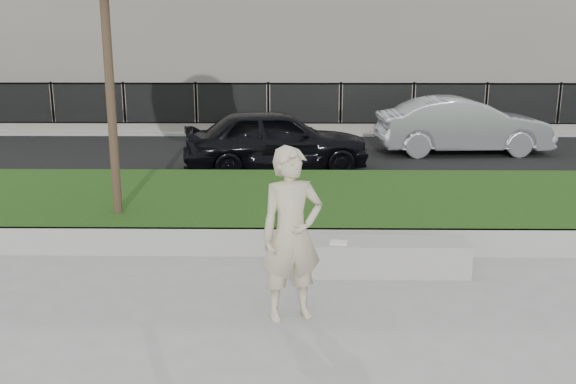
{
  "coord_description": "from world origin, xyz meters",
  "views": [
    {
      "loc": [
        0.26,
        -7.53,
        3.07
      ],
      "look_at": [
        0.14,
        1.2,
        0.89
      ],
      "focal_mm": 40.0,
      "sensor_mm": 36.0,
      "label": 1
    }
  ],
  "objects_px": {
    "car_dark": "(276,140)",
    "car_silver": "(463,126)",
    "book": "(339,243)",
    "stone_bench": "(386,257)",
    "man": "(292,234)"
  },
  "relations": [
    {
      "from": "man",
      "to": "car_silver",
      "type": "distance_m",
      "value": 10.7
    },
    {
      "from": "book",
      "to": "car_dark",
      "type": "bearing_deg",
      "value": 108.05
    },
    {
      "from": "man",
      "to": "stone_bench",
      "type": "bearing_deg",
      "value": 27.95
    },
    {
      "from": "stone_bench",
      "to": "car_silver",
      "type": "height_order",
      "value": "car_silver"
    },
    {
      "from": "book",
      "to": "car_dark",
      "type": "relative_size",
      "value": 0.05
    },
    {
      "from": "stone_bench",
      "to": "book",
      "type": "height_order",
      "value": "book"
    },
    {
      "from": "stone_bench",
      "to": "book",
      "type": "xyz_separation_m",
      "value": [
        -0.63,
        -0.1,
        0.23
      ]
    },
    {
      "from": "book",
      "to": "stone_bench",
      "type": "bearing_deg",
      "value": 18.3
    },
    {
      "from": "stone_bench",
      "to": "book",
      "type": "relative_size",
      "value": 9.71
    },
    {
      "from": "book",
      "to": "car_silver",
      "type": "xyz_separation_m",
      "value": [
        3.71,
        8.53,
        0.31
      ]
    },
    {
      "from": "car_dark",
      "to": "car_silver",
      "type": "height_order",
      "value": "car_silver"
    },
    {
      "from": "book",
      "to": "car_dark",
      "type": "distance_m",
      "value": 6.41
    },
    {
      "from": "stone_bench",
      "to": "man",
      "type": "distance_m",
      "value": 1.97
    },
    {
      "from": "man",
      "to": "car_dark",
      "type": "height_order",
      "value": "man"
    },
    {
      "from": "man",
      "to": "book",
      "type": "distance_m",
      "value": 1.48
    }
  ]
}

